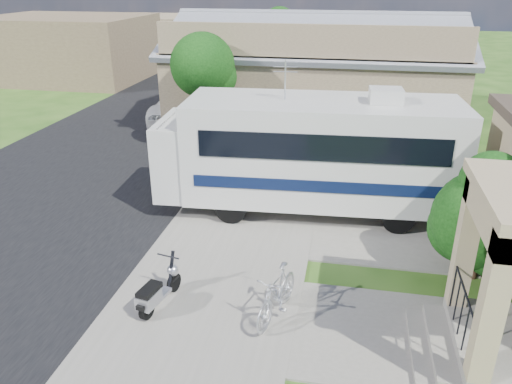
% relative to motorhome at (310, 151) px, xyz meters
% --- Properties ---
extents(ground, '(120.00, 120.00, 0.00)m').
position_rel_motorhome_xyz_m(ground, '(-0.69, -4.44, -1.86)').
color(ground, '#214312').
extents(street_slab, '(9.00, 80.00, 0.02)m').
position_rel_motorhome_xyz_m(street_slab, '(-8.19, 5.56, -1.85)').
color(street_slab, black).
rests_on(street_slab, ground).
extents(sidewalk_slab, '(4.00, 80.00, 0.06)m').
position_rel_motorhome_xyz_m(sidewalk_slab, '(-1.69, 5.56, -1.83)').
color(sidewalk_slab, slate).
rests_on(sidewalk_slab, ground).
extents(driveway_slab, '(7.00, 6.00, 0.05)m').
position_rel_motorhome_xyz_m(driveway_slab, '(0.81, 0.06, -1.83)').
color(driveway_slab, slate).
rests_on(driveway_slab, ground).
extents(walk_slab, '(4.00, 3.00, 0.05)m').
position_rel_motorhome_xyz_m(walk_slab, '(2.31, -5.44, -1.83)').
color(walk_slab, slate).
rests_on(walk_slab, ground).
extents(warehouse, '(12.50, 8.40, 5.04)m').
position_rel_motorhome_xyz_m(warehouse, '(-0.69, 9.53, 0.13)').
color(warehouse, brown).
rests_on(warehouse, ground).
extents(distant_bldg_far, '(10.00, 8.00, 4.00)m').
position_rel_motorhome_xyz_m(distant_bldg_far, '(-17.69, 17.56, 0.14)').
color(distant_bldg_far, brown).
rests_on(distant_bldg_far, ground).
extents(distant_bldg_near, '(8.00, 7.00, 3.20)m').
position_rel_motorhome_xyz_m(distant_bldg_near, '(-15.69, 29.56, -0.26)').
color(distant_bldg_near, brown).
rests_on(distant_bldg_near, ground).
extents(street_tree_a, '(2.44, 2.40, 4.58)m').
position_rel_motorhome_xyz_m(street_tree_a, '(-4.39, 4.61, 1.39)').
color(street_tree_a, '#321F16').
rests_on(street_tree_a, ground).
extents(street_tree_b, '(2.44, 2.40, 4.73)m').
position_rel_motorhome_xyz_m(street_tree_b, '(-4.39, 14.61, 1.53)').
color(street_tree_b, '#321F16').
rests_on(street_tree_b, ground).
extents(street_tree_c, '(2.44, 2.40, 4.42)m').
position_rel_motorhome_xyz_m(street_tree_c, '(-4.39, 23.61, 1.25)').
color(street_tree_c, '#321F16').
rests_on(street_tree_c, ground).
extents(motorhome, '(8.60, 3.18, 4.33)m').
position_rel_motorhome_xyz_m(motorhome, '(0.00, 0.00, 0.00)').
color(motorhome, '#BBBBB6').
rests_on(motorhome, ground).
extents(shrub, '(2.50, 2.39, 3.07)m').
position_rel_motorhome_xyz_m(shrub, '(4.20, -2.85, -0.29)').
color(shrub, '#321F16').
rests_on(shrub, ground).
extents(scooter, '(0.63, 1.49, 0.98)m').
position_rel_motorhome_xyz_m(scooter, '(-2.59, -5.45, -1.41)').
color(scooter, black).
rests_on(scooter, ground).
extents(bicycle, '(0.97, 1.87, 1.08)m').
position_rel_motorhome_xyz_m(bicycle, '(-0.11, -5.29, -1.32)').
color(bicycle, '#B1B2BA').
rests_on(bicycle, ground).
extents(pickup_truck, '(3.29, 5.71, 1.50)m').
position_rel_motorhome_xyz_m(pickup_truck, '(-6.83, 8.73, -1.11)').
color(pickup_truck, silver).
rests_on(pickup_truck, ground).
extents(van, '(3.53, 6.56, 1.81)m').
position_rel_motorhome_xyz_m(van, '(-7.24, 16.06, -0.96)').
color(van, silver).
rests_on(van, ground).
extents(garden_hose, '(0.40, 0.40, 0.18)m').
position_rel_motorhome_xyz_m(garden_hose, '(3.03, -4.91, -1.77)').
color(garden_hose, '#136119').
rests_on(garden_hose, ground).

